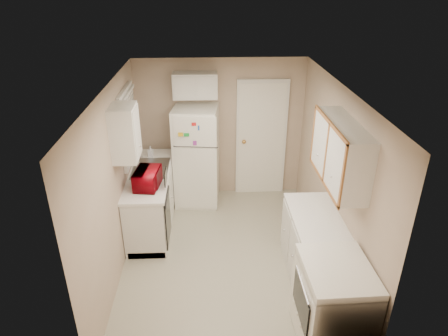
{
  "coord_description": "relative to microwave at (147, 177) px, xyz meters",
  "views": [
    {
      "loc": [
        -0.22,
        -4.48,
        3.59
      ],
      "look_at": [
        0.0,
        0.5,
        1.15
      ],
      "focal_mm": 32.0,
      "sensor_mm": 36.0,
      "label": 1
    }
  ],
  "objects": [
    {
      "name": "left_counter",
      "position": [
        -0.04,
        0.44,
        -0.6
      ],
      "size": [
        0.6,
        1.8,
        0.9
      ],
      "primitive_type": "cube",
      "color": "silver",
      "rests_on": "floor"
    },
    {
      "name": "wall_front",
      "position": [
        1.06,
        -2.36,
        0.15
      ],
      "size": [
        2.8,
        2.8,
        0.0
      ],
      "primitive_type": "plane",
      "color": "tan",
      "rests_on": "floor"
    },
    {
      "name": "wall_left",
      "position": [
        -0.34,
        -0.46,
        0.15
      ],
      "size": [
        3.8,
        3.8,
        0.0
      ],
      "primitive_type": "plane",
      "color": "tan",
      "rests_on": "floor"
    },
    {
      "name": "stove",
      "position": [
        2.11,
        -1.9,
        -0.55
      ],
      "size": [
        0.69,
        0.84,
        1.0
      ],
      "primitive_type": "cube",
      "rotation": [
        0.0,
        0.0,
        0.03
      ],
      "color": "white",
      "rests_on": "floor"
    },
    {
      "name": "right_counter",
      "position": [
        2.16,
        -1.26,
        -0.6
      ],
      "size": [
        0.6,
        2.0,
        0.9
      ],
      "primitive_type": "cube",
      "color": "silver",
      "rests_on": "floor"
    },
    {
      "name": "upper_cabinet_left",
      "position": [
        -0.19,
        -0.24,
        0.75
      ],
      "size": [
        0.3,
        0.45,
        0.7
      ],
      "primitive_type": "cube",
      "color": "silver",
      "rests_on": "wall_left"
    },
    {
      "name": "microwave",
      "position": [
        0.0,
        0.0,
        0.0
      ],
      "size": [
        0.49,
        0.31,
        0.31
      ],
      "primitive_type": "imported",
      "rotation": [
        0.0,
        0.0,
        1.45
      ],
      "color": "#9E0310",
      "rests_on": "left_counter"
    },
    {
      "name": "wall_right",
      "position": [
        2.46,
        -0.46,
        0.15
      ],
      "size": [
        3.8,
        3.8,
        0.0
      ],
      "primitive_type": "plane",
      "color": "tan",
      "rests_on": "floor"
    },
    {
      "name": "wall_back",
      "position": [
        1.06,
        1.44,
        0.15
      ],
      "size": [
        2.8,
        2.8,
        0.0
      ],
      "primitive_type": "plane",
      "color": "tan",
      "rests_on": "floor"
    },
    {
      "name": "interior_door",
      "position": [
        1.76,
        1.4,
        -0.03
      ],
      "size": [
        0.86,
        0.06,
        2.08
      ],
      "primitive_type": "cube",
      "color": "white",
      "rests_on": "floor"
    },
    {
      "name": "refrigerator",
      "position": [
        0.66,
        1.12,
        -0.21
      ],
      "size": [
        0.77,
        0.75,
        1.69
      ],
      "primitive_type": "cube",
      "rotation": [
        0.0,
        0.0,
        -0.11
      ],
      "color": "white",
      "rests_on": "floor"
    },
    {
      "name": "dishwasher",
      "position": [
        0.25,
        -0.16,
        -0.56
      ],
      "size": [
        0.03,
        0.58,
        0.72
      ],
      "primitive_type": "cube",
      "color": "black",
      "rests_on": "floor"
    },
    {
      "name": "soap_bottle",
      "position": [
        -0.09,
        1.04,
        -0.05
      ],
      "size": [
        0.09,
        0.09,
        0.18
      ],
      "primitive_type": "imported",
      "rotation": [
        0.0,
        0.0,
        -0.16
      ],
      "color": "white",
      "rests_on": "left_counter"
    },
    {
      "name": "cabinet_over_fridge",
      "position": [
        0.66,
        1.29,
        0.95
      ],
      "size": [
        0.7,
        0.3,
        0.4
      ],
      "primitive_type": "cube",
      "color": "silver",
      "rests_on": "wall_back"
    },
    {
      "name": "sink",
      "position": [
        -0.04,
        0.59,
        -0.19
      ],
      "size": [
        0.54,
        0.74,
        0.16
      ],
      "primitive_type": "cube",
      "color": "gray",
      "rests_on": "left_counter"
    },
    {
      "name": "ceiling",
      "position": [
        1.06,
        -0.46,
        1.35
      ],
      "size": [
        3.8,
        3.8,
        0.0
      ],
      "primitive_type": "plane",
      "color": "white",
      "rests_on": "floor"
    },
    {
      "name": "upper_cabinet_right",
      "position": [
        2.31,
        -0.96,
        0.75
      ],
      "size": [
        0.3,
        1.2,
        0.7
      ],
      "primitive_type": "cube",
      "color": "silver",
      "rests_on": "wall_right"
    },
    {
      "name": "window_blinds",
      "position": [
        -0.3,
        0.59,
        0.55
      ],
      "size": [
        0.1,
        0.98,
        1.08
      ],
      "primitive_type": "cube",
      "color": "silver",
      "rests_on": "wall_left"
    },
    {
      "name": "floor",
      "position": [
        1.06,
        -0.46,
        -1.05
      ],
      "size": [
        3.8,
        3.8,
        0.0
      ],
      "primitive_type": "plane",
      "color": "beige",
      "rests_on": "ground"
    }
  ]
}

